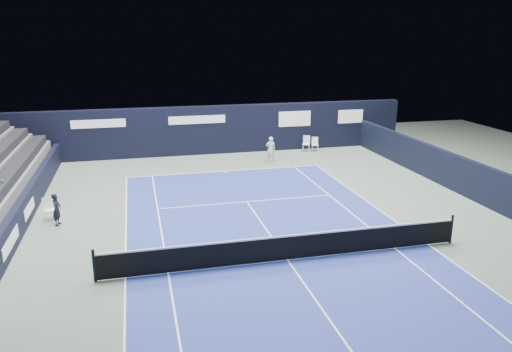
{
  "coord_description": "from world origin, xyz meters",
  "views": [
    {
      "loc": [
        -4.86,
        -15.12,
        7.63
      ],
      "look_at": [
        0.38,
        6.16,
        1.3
      ],
      "focal_mm": 35.0,
      "sensor_mm": 36.0,
      "label": 1
    }
  ],
  "objects_px": {
    "folding_chair_back_b": "(315,143)",
    "tennis_net": "(288,247)",
    "line_judge_chair": "(48,207)",
    "tennis_player": "(271,149)",
    "folding_chair_back_a": "(306,142)"
  },
  "relations": [
    {
      "from": "folding_chair_back_a",
      "to": "tennis_net",
      "type": "xyz_separation_m",
      "value": [
        -6.15,
        -15.58,
        -0.08
      ]
    },
    {
      "from": "folding_chair_back_a",
      "to": "tennis_player",
      "type": "xyz_separation_m",
      "value": [
        -3.06,
        -2.12,
        0.19
      ]
    },
    {
      "from": "folding_chair_back_b",
      "to": "tennis_player",
      "type": "relative_size",
      "value": 0.61
    },
    {
      "from": "folding_chair_back_b",
      "to": "tennis_net",
      "type": "distance_m",
      "value": 16.87
    },
    {
      "from": "folding_chair_back_a",
      "to": "tennis_player",
      "type": "relative_size",
      "value": 0.67
    },
    {
      "from": "folding_chair_back_a",
      "to": "line_judge_chair",
      "type": "height_order",
      "value": "folding_chair_back_a"
    },
    {
      "from": "folding_chair_back_b",
      "to": "tennis_player",
      "type": "bearing_deg",
      "value": -136.27
    },
    {
      "from": "line_judge_chair",
      "to": "tennis_player",
      "type": "height_order",
      "value": "tennis_player"
    },
    {
      "from": "folding_chair_back_a",
      "to": "tennis_net",
      "type": "height_order",
      "value": "tennis_net"
    },
    {
      "from": "tennis_net",
      "to": "tennis_player",
      "type": "xyz_separation_m",
      "value": [
        3.09,
        13.45,
        0.27
      ]
    },
    {
      "from": "folding_chair_back_b",
      "to": "line_judge_chair",
      "type": "height_order",
      "value": "line_judge_chair"
    },
    {
      "from": "line_judge_chair",
      "to": "tennis_player",
      "type": "bearing_deg",
      "value": 9.79
    },
    {
      "from": "folding_chair_back_b",
      "to": "tennis_net",
      "type": "height_order",
      "value": "tennis_net"
    },
    {
      "from": "folding_chair_back_b",
      "to": "tennis_player",
      "type": "distance_m",
      "value": 4.16
    },
    {
      "from": "tennis_net",
      "to": "tennis_player",
      "type": "bearing_deg",
      "value": 77.05
    }
  ]
}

